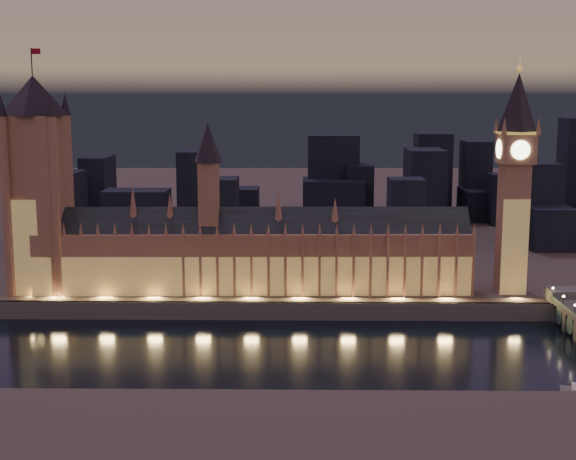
{
  "coord_description": "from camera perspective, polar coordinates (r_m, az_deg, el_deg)",
  "views": [
    {
      "loc": [
        10.19,
        -302.33,
        98.53
      ],
      "look_at": [
        5.0,
        55.0,
        38.0
      ],
      "focal_mm": 50.0,
      "sensor_mm": 36.0,
      "label": 1
    }
  ],
  "objects": [
    {
      "name": "city_backdrop",
      "position": [
        555.34,
        3.56,
        2.63
      ],
      "size": [
        481.51,
        215.63,
        81.73
      ],
      "color": "black",
      "rests_on": "north_bank"
    },
    {
      "name": "victoria_tower",
      "position": [
        385.22,
        -17.39,
        3.87
      ],
      "size": [
        31.68,
        31.68,
        111.09
      ],
      "color": "#9C7247",
      "rests_on": "north_bank"
    },
    {
      "name": "north_bank",
      "position": [
        827.81,
        0.12,
        3.06
      ],
      "size": [
        2000.0,
        960.0,
        8.0
      ],
      "primitive_type": "cube",
      "color": "#4D3E36",
      "rests_on": "ground"
    },
    {
      "name": "ground_plane",
      "position": [
        318.15,
        -1.06,
        -8.43
      ],
      "size": [
        2000.0,
        2000.0,
        0.0
      ],
      "primitive_type": "plane",
      "color": "black",
      "rests_on": "ground"
    },
    {
      "name": "palace_of_westminster",
      "position": [
        371.85,
        -2.67,
        -1.59
      ],
      "size": [
        202.0,
        23.89,
        78.0
      ],
      "color": "#9C7247",
      "rests_on": "north_bank"
    },
    {
      "name": "elizabeth_tower",
      "position": [
        378.44,
        15.86,
        4.53
      ],
      "size": [
        18.0,
        18.0,
        106.62
      ],
      "color": "#9C7247",
      "rests_on": "north_bank"
    },
    {
      "name": "embankment_wall",
      "position": [
        356.25,
        -0.84,
        -5.78
      ],
      "size": [
        2000.0,
        2.5,
        8.0
      ],
      "primitive_type": "cube",
      "color": "#505243",
      "rests_on": "ground"
    }
  ]
}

